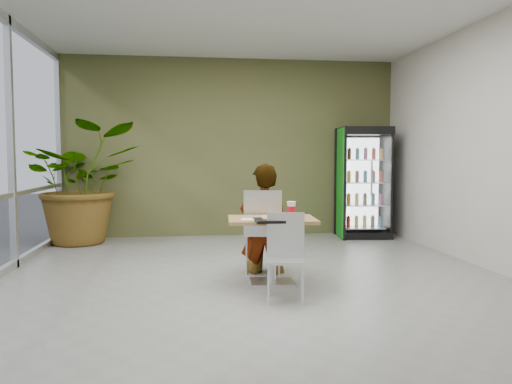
# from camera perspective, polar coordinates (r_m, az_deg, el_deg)

# --- Properties ---
(ground) EXTENTS (7.00, 7.00, 0.00)m
(ground) POSITION_cam_1_polar(r_m,az_deg,el_deg) (5.78, 0.07, -10.30)
(ground) COLOR gray
(ground) RESTS_ON ground
(room_envelope) EXTENTS (6.00, 7.00, 3.20)m
(room_envelope) POSITION_cam_1_polar(r_m,az_deg,el_deg) (5.60, 0.07, 5.77)
(room_envelope) COLOR beige
(room_envelope) RESTS_ON ground
(dining_table) EXTENTS (1.01, 0.74, 0.75)m
(dining_table) POSITION_cam_1_polar(r_m,az_deg,el_deg) (5.59, 1.82, -5.17)
(dining_table) COLOR #AC8849
(dining_table) RESTS_ON ground
(chair_far) EXTENTS (0.54, 0.54, 1.03)m
(chair_far) POSITION_cam_1_polar(r_m,az_deg,el_deg) (6.10, 0.83, -3.75)
(chair_far) COLOR silver
(chair_far) RESTS_ON ground
(chair_near) EXTENTS (0.45, 0.45, 0.86)m
(chair_near) POSITION_cam_1_polar(r_m,az_deg,el_deg) (5.06, 3.40, -6.50)
(chair_near) COLOR silver
(chair_near) RESTS_ON ground
(seated_woman) EXTENTS (0.67, 0.51, 1.65)m
(seated_woman) POSITION_cam_1_polar(r_m,az_deg,el_deg) (6.17, 0.95, -4.41)
(seated_woman) COLOR black
(seated_woman) RESTS_ON ground
(pizza_plate) EXTENTS (0.31, 0.27, 0.03)m
(pizza_plate) POSITION_cam_1_polar(r_m,az_deg,el_deg) (5.60, 1.69, -2.78)
(pizza_plate) COLOR white
(pizza_plate) RESTS_ON dining_table
(soda_cup) EXTENTS (0.10, 0.10, 0.18)m
(soda_cup) POSITION_cam_1_polar(r_m,az_deg,el_deg) (5.65, 4.07, -2.01)
(soda_cup) COLOR white
(soda_cup) RESTS_ON dining_table
(napkin_stack) EXTENTS (0.17, 0.17, 0.02)m
(napkin_stack) POSITION_cam_1_polar(r_m,az_deg,el_deg) (5.32, -0.89, -3.20)
(napkin_stack) COLOR white
(napkin_stack) RESTS_ON dining_table
(cafeteria_tray) EXTENTS (0.49, 0.36, 0.03)m
(cafeteria_tray) POSITION_cam_1_polar(r_m,az_deg,el_deg) (5.26, 2.51, -3.24)
(cafeteria_tray) COLOR black
(cafeteria_tray) RESTS_ON dining_table
(beverage_fridge) EXTENTS (0.97, 0.79, 1.95)m
(beverage_fridge) POSITION_cam_1_polar(r_m,az_deg,el_deg) (9.07, 12.24, 1.06)
(beverage_fridge) COLOR black
(beverage_fridge) RESTS_ON ground
(potted_plant) EXTENTS (2.22, 2.07, 2.00)m
(potted_plant) POSITION_cam_1_polar(r_m,az_deg,el_deg) (8.75, -19.25, 1.00)
(potted_plant) COLOR #255D26
(potted_plant) RESTS_ON ground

